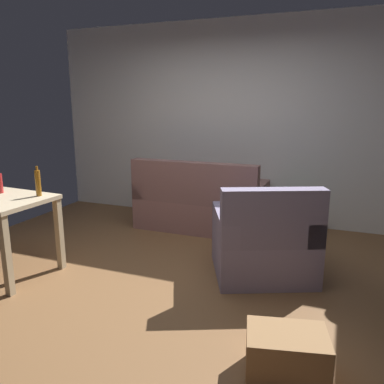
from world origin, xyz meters
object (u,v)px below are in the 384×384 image
(couch, at_px, (200,205))
(armchair, at_px, (264,244))
(storage_box, at_px, (286,355))
(bottle_amber, at_px, (38,183))
(potted_plant, at_px, (296,206))

(couch, relative_size, armchair, 1.40)
(couch, height_order, storage_box, couch)
(couch, xyz_separation_m, storage_box, (1.47, -2.51, -0.16))
(bottle_amber, bearing_deg, couch, 61.60)
(armchair, height_order, bottle_amber, bottle_amber)
(couch, height_order, potted_plant, couch)
(potted_plant, xyz_separation_m, armchair, (-0.13, -1.46, -0.01))
(armchair, relative_size, storage_box, 2.42)
(potted_plant, bearing_deg, bottle_amber, -135.64)
(couch, relative_size, potted_plant, 2.86)
(potted_plant, height_order, storage_box, potted_plant)
(couch, distance_m, potted_plant, 1.23)
(armchair, distance_m, bottle_amber, 2.22)
(couch, bearing_deg, armchair, 132.89)
(couch, relative_size, bottle_amber, 5.67)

